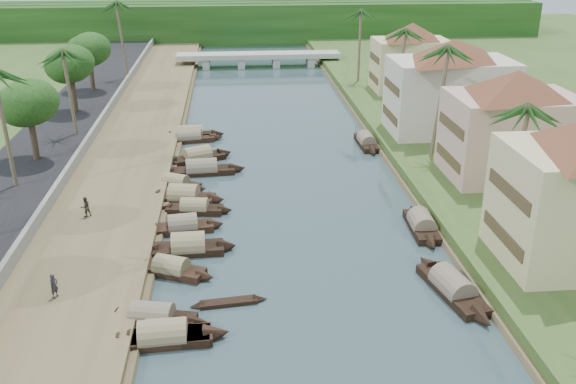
{
  "coord_description": "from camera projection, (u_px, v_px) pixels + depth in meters",
  "views": [
    {
      "loc": [
        -4.85,
        -39.17,
        22.24
      ],
      "look_at": [
        -0.45,
        9.79,
        2.0
      ],
      "focal_mm": 40.0,
      "sensor_mm": 36.0,
      "label": 1
    }
  ],
  "objects": [
    {
      "name": "left_bank",
      "position": [
        118.0,
        173.0,
        61.89
      ],
      "size": [
        10.0,
        180.0,
        0.8
      ],
      "primitive_type": "cube",
      "color": "brown",
      "rests_on": "ground"
    },
    {
      "name": "treeline",
      "position": [
        252.0,
        22.0,
        135.52
      ],
      "size": [
        120.0,
        14.0,
        8.0
      ],
      "color": "black",
      "rests_on": "ground"
    },
    {
      "name": "sampan_4",
      "position": [
        172.0,
        269.0,
        44.34
      ],
      "size": [
        6.64,
        3.99,
        1.93
      ],
      "rotation": [
        0.0,
        0.0,
        -0.41
      ],
      "color": "black",
      "rests_on": "ground"
    },
    {
      "name": "tree_5",
      "position": [
        89.0,
        51.0,
        87.15
      ],
      "size": [
        5.33,
        5.33,
        7.75
      ],
      "color": "#4A362A",
      "rests_on": "ground"
    },
    {
      "name": "building_mid",
      "position": [
        512.0,
        124.0,
        57.16
      ],
      "size": [
        14.11,
        14.11,
        9.7
      ],
      "color": "#CC9F90",
      "rests_on": "right_bank"
    },
    {
      "name": "canoe_2",
      "position": [
        195.0,
        171.0,
        63.11
      ],
      "size": [
        5.49,
        1.69,
        0.79
      ],
      "rotation": [
        0.0,
        0.0,
        -0.17
      ],
      "color": "black",
      "rests_on": "ground"
    },
    {
      "name": "palm_1",
      "position": [
        522.0,
        110.0,
        46.24
      ],
      "size": [
        3.2,
        3.2,
        10.65
      ],
      "color": "brown",
      "rests_on": "ground"
    },
    {
      "name": "palm_7",
      "position": [
        361.0,
        13.0,
        91.74
      ],
      "size": [
        3.2,
        3.2,
        11.69
      ],
      "color": "brown",
      "rests_on": "ground"
    },
    {
      "name": "sampan_11",
      "position": [
        197.0,
        157.0,
        66.03
      ],
      "size": [
        7.94,
        4.91,
        2.27
      ],
      "rotation": [
        0.0,
        0.0,
        0.43
      ],
      "color": "black",
      "rests_on": "ground"
    },
    {
      "name": "bridge",
      "position": [
        258.0,
        57.0,
        110.6
      ],
      "size": [
        28.0,
        4.0,
        2.4
      ],
      "color": "#A2A197",
      "rests_on": "ground"
    },
    {
      "name": "sampan_1",
      "position": [
        167.0,
        336.0,
        37.07
      ],
      "size": [
        7.0,
        1.89,
        2.1
      ],
      "rotation": [
        0.0,
        0.0,
        0.01
      ],
      "color": "black",
      "rests_on": "ground"
    },
    {
      "name": "tree_4",
      "position": [
        70.0,
        65.0,
        76.69
      ],
      "size": [
        5.18,
        5.18,
        7.93
      ],
      "color": "#4A362A",
      "rests_on": "ground"
    },
    {
      "name": "sampan_13",
      "position": [
        191.0,
        134.0,
        73.34
      ],
      "size": [
        7.83,
        2.11,
        2.14
      ],
      "rotation": [
        0.0,
        0.0,
        0.06
      ],
      "color": "black",
      "rests_on": "ground"
    },
    {
      "name": "sampan_15",
      "position": [
        422.0,
        225.0,
        50.95
      ],
      "size": [
        2.07,
        8.08,
        2.16
      ],
      "rotation": [
        0.0,
        0.0,
        1.53
      ],
      "color": "black",
      "rests_on": "ground"
    },
    {
      "name": "sampan_2",
      "position": [
        162.0,
        337.0,
        36.99
      ],
      "size": [
        8.1,
        2.19,
        2.13
      ],
      "rotation": [
        0.0,
        0.0,
        0.07
      ],
      "color": "black",
      "rests_on": "ground"
    },
    {
      "name": "right_bank",
      "position": [
        471.0,
        160.0,
        64.71
      ],
      "size": [
        16.0,
        180.0,
        1.2
      ],
      "primitive_type": "cube",
      "color": "#314F1F",
      "rests_on": "ground"
    },
    {
      "name": "palm_6",
      "position": [
        66.0,
        54.0,
        66.94
      ],
      "size": [
        3.2,
        3.2,
        10.48
      ],
      "color": "brown",
      "rests_on": "ground"
    },
    {
      "name": "sampan_14",
      "position": [
        452.0,
        288.0,
        42.03
      ],
      "size": [
        3.52,
        9.39,
        2.23
      ],
      "rotation": [
        0.0,
        0.0,
        1.77
      ],
      "color": "black",
      "rests_on": "ground"
    },
    {
      "name": "sampan_10",
      "position": [
        176.0,
        184.0,
        59.24
      ],
      "size": [
        6.32,
        4.04,
        1.82
      ],
      "rotation": [
        0.0,
        0.0,
        -0.46
      ],
      "color": "black",
      "rests_on": "ground"
    },
    {
      "name": "sampan_16",
      "position": [
        367.0,
        142.0,
        70.82
      ],
      "size": [
        1.83,
        8.17,
        2.01
      ],
      "rotation": [
        0.0,
        0.0,
        1.59
      ],
      "color": "black",
      "rests_on": "ground"
    },
    {
      "name": "palm_3",
      "position": [
        400.0,
        32.0,
        78.32
      ],
      "size": [
        3.2,
        3.2,
        11.07
      ],
      "color": "brown",
      "rests_on": "ground"
    },
    {
      "name": "ground",
      "position": [
        307.0,
        271.0,
        44.95
      ],
      "size": [
        220.0,
        220.0,
        0.0
      ],
      "primitive_type": "plane",
      "color": "#31464A",
      "rests_on": "ground"
    },
    {
      "name": "road",
      "position": [
        27.0,
        173.0,
        61.07
      ],
      "size": [
        8.0,
        180.0,
        1.4
      ],
      "primitive_type": "cube",
      "color": "black",
      "rests_on": "ground"
    },
    {
      "name": "person_near",
      "position": [
        54.0,
        286.0,
        39.97
      ],
      "size": [
        0.64,
        0.7,
        1.61
      ],
      "primitive_type": "imported",
      "rotation": [
        0.0,
        0.0,
        0.99
      ],
      "color": "#2A2830",
      "rests_on": "left_bank"
    },
    {
      "name": "sampan_6",
      "position": [
        183.0,
        226.0,
        50.7
      ],
      "size": [
        6.85,
        2.42,
        2.04
      ],
      "rotation": [
        0.0,
        0.0,
        0.13
      ],
      "color": "black",
      "rests_on": "ground"
    },
    {
      "name": "sampan_9",
      "position": [
        202.0,
        170.0,
        62.61
      ],
      "size": [
        8.95,
        2.35,
        2.23
      ],
      "rotation": [
        0.0,
        0.0,
        0.07
      ],
      "color": "black",
      "rests_on": "ground"
    },
    {
      "name": "person_far",
      "position": [
        85.0,
        207.0,
        51.25
      ],
      "size": [
        1.03,
        1.0,
        1.67
      ],
      "primitive_type": "imported",
      "rotation": [
        0.0,
        0.0,
        3.84
      ],
      "color": "#393628",
      "rests_on": "left_bank"
    },
    {
      "name": "sampan_7",
      "position": [
        195.0,
        208.0,
        53.99
      ],
      "size": [
        6.73,
        2.31,
        1.82
      ],
      "rotation": [
        0.0,
        0.0,
        -0.15
      ],
      "color": "black",
      "rests_on": "ground"
    },
    {
      "name": "sampan_3",
      "position": [
        152.0,
        318.0,
        38.79
      ],
      "size": [
        7.54,
        3.13,
        2.02
      ],
      "rotation": [
        0.0,
        0.0,
        -0.23
      ],
      "color": "black",
      "rests_on": "ground"
    },
    {
      "name": "retaining_wall",
      "position": [
        73.0,
        165.0,
        61.18
      ],
      "size": [
        0.4,
        180.0,
        1.1
      ],
      "primitive_type": "cube",
      "color": "gray",
      "rests_on": "left_bank"
    },
    {
      "name": "sampan_8",
      "position": [
        184.0,
        197.0,
        56.28
      ],
      "size": [
        7.65,
        3.25,
        2.3
      ],
      "rotation": [
        0.0,
        0.0,
        -0.2
      ],
      "color": "black",
      "rests_on": "ground"
    },
    {
      "name": "tree_3",
      "position": [
        28.0,
        104.0,
        60.45
      ],
      "size": [
        5.18,
        5.18,
        7.74
      ],
      "color": "#4A362A",
      "rests_on": "ground"
    },
    {
      "name": "building_far",
      "position": [
        451.0,
        86.0,
        69.87
      ],
      "size": [
        15.59,
        15.59,
        10.2
      ],
      "color": "beige",
      "rests_on": "right_bank"
    },
    {
      "name": "sampan_5",
      "position": [
        189.0,
        247.0,
        47.36
      ],
      "size": [
        7.36,
        2.24,
        2.32
      ],
      "rotation": [
        0.0,
        0.0,
        0.04
      ],
      "color": "black",
      "rests_on": "ground"
    },
    {
      "name": "palm_8",
      "position": [
        120.0,
        5.0,
        92.76
      ],
      "size": [
        3.2,
        3.2,
        12.47
      ],
      "color": "brown",
      "rests_on": "ground"
    },
    {
      "name": "palm_2",
      "position": [
        442.0,
        51.0,
        60.15
      ],
      "size": [
        3.2,
        3.2,
        12.23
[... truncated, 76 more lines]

